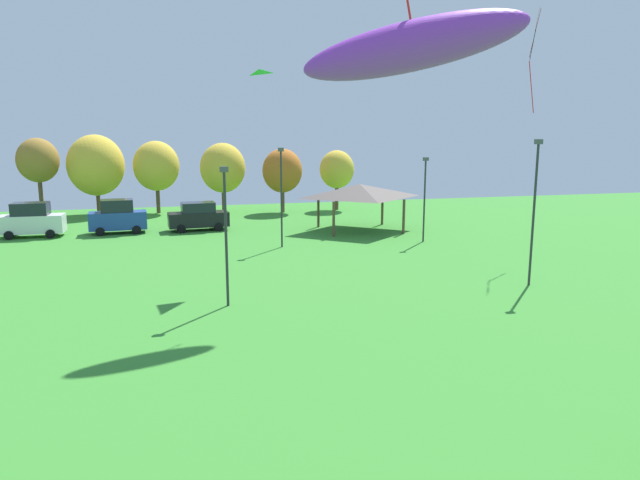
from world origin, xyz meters
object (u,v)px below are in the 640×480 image
(kite_flying_5, at_px, (412,46))
(parked_car_leftmost, at_px, (32,220))
(parked_car_third_from_left, at_px, (198,216))
(light_post_2, at_px, (226,228))
(treeline_tree_4, at_px, (223,168))
(kite_flying_4, at_px, (249,86))
(treeline_tree_5, at_px, (282,171))
(treeline_tree_6, at_px, (337,170))
(treeline_tree_3, at_px, (156,166))
(treeline_tree_2, at_px, (96,165))
(light_post_1, at_px, (281,192))
(light_post_0, at_px, (534,205))
(treeline_tree_1, at_px, (38,161))
(park_pavilion, at_px, (360,191))
(parked_car_second_from_left, at_px, (118,217))
(kite_flying_7, at_px, (535,36))
(light_post_3, at_px, (425,194))

(kite_flying_5, relative_size, parked_car_leftmost, 0.94)
(parked_car_third_from_left, bearing_deg, light_post_2, -93.25)
(light_post_2, relative_size, treeline_tree_4, 0.93)
(kite_flying_4, height_order, treeline_tree_5, kite_flying_4)
(light_post_2, height_order, treeline_tree_6, light_post_2)
(parked_car_third_from_left, xyz_separation_m, treeline_tree_3, (-3.26, 10.98, 3.33))
(kite_flying_4, bearing_deg, treeline_tree_2, 113.32)
(treeline_tree_4, bearing_deg, light_post_1, -83.11)
(light_post_0, height_order, light_post_2, light_post_0)
(treeline_tree_1, distance_m, treeline_tree_5, 21.66)
(parked_car_third_from_left, height_order, park_pavilion, park_pavilion)
(kite_flying_5, height_order, parked_car_second_from_left, kite_flying_5)
(park_pavilion, bearing_deg, treeline_tree_6, 82.31)
(parked_car_third_from_left, bearing_deg, treeline_tree_5, 41.76)
(kite_flying_7, distance_m, parked_car_second_from_left, 31.24)
(treeline_tree_5, bearing_deg, kite_flying_7, -63.06)
(light_post_0, bearing_deg, light_post_2, 179.10)
(light_post_0, xyz_separation_m, light_post_2, (-14.86, 0.23, -0.56))
(kite_flying_5, bearing_deg, treeline_tree_2, 103.70)
(light_post_0, height_order, treeline_tree_6, light_post_0)
(light_post_3, bearing_deg, treeline_tree_6, 93.75)
(light_post_1, xyz_separation_m, treeline_tree_2, (-13.66, 19.34, 0.89))
(parked_car_third_from_left, relative_size, treeline_tree_3, 0.69)
(parked_car_leftmost, distance_m, light_post_2, 23.97)
(treeline_tree_2, height_order, treeline_tree_6, treeline_tree_2)
(kite_flying_4, height_order, treeline_tree_1, kite_flying_4)
(parked_car_leftmost, bearing_deg, kite_flying_4, -44.04)
(kite_flying_4, xyz_separation_m, light_post_3, (12.65, 5.47, -6.55))
(parked_car_second_from_left, bearing_deg, treeline_tree_4, 45.62)
(treeline_tree_5, bearing_deg, parked_car_third_from_left, -133.97)
(parked_car_third_from_left, distance_m, treeline_tree_3, 11.93)
(treeline_tree_4, bearing_deg, parked_car_leftmost, -144.95)
(kite_flying_5, relative_size, treeline_tree_2, 0.57)
(treeline_tree_1, bearing_deg, light_post_3, -34.17)
(light_post_3, distance_m, treeline_tree_4, 22.58)
(light_post_2, xyz_separation_m, light_post_3, (14.61, 11.79, -0.12))
(treeline_tree_3, relative_size, treeline_tree_5, 1.12)
(treeline_tree_1, distance_m, treeline_tree_3, 10.06)
(parked_car_second_from_left, bearing_deg, light_post_0, -48.19)
(treeline_tree_2, height_order, treeline_tree_3, treeline_tree_2)
(kite_flying_5, xyz_separation_m, light_post_3, (12.37, 26.08, -5.68))
(treeline_tree_3, bearing_deg, light_post_0, -59.73)
(parked_car_third_from_left, height_order, light_post_3, light_post_3)
(parked_car_third_from_left, xyz_separation_m, light_post_2, (0.36, -20.46, 2.34))
(kite_flying_5, distance_m, kite_flying_7, 27.42)
(kite_flying_4, relative_size, light_post_1, 0.27)
(kite_flying_7, relative_size, parked_car_leftmost, 1.39)
(light_post_1, relative_size, treeline_tree_3, 0.97)
(parked_car_second_from_left, height_order, treeline_tree_5, treeline_tree_5)
(kite_flying_5, bearing_deg, treeline_tree_4, 89.71)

